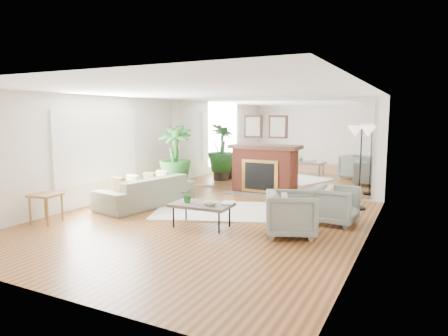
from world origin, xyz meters
The scene contains 18 objects.
ground centered at (0.00, 0.00, 0.00)m, with size 7.00×7.00×0.00m, color brown.
wall_left centered at (-2.99, 0.00, 1.25)m, with size 0.02×7.00×2.50m, color white.
wall_right centered at (2.99, 0.00, 1.25)m, with size 0.02×7.00×2.50m, color white.
wall_back centered at (0.00, 3.49, 1.25)m, with size 6.00×0.02×2.50m, color white.
mirror_panel centered at (0.00, 3.47, 1.25)m, with size 5.40×0.04×2.40m, color silver.
window_panel centered at (-2.96, 0.40, 1.35)m, with size 0.04×2.40×1.50m, color #B2E09E.
fireplace centered at (0.00, 3.26, 0.66)m, with size 1.85×0.83×2.05m.
area_rug centered at (-0.18, 0.92, 0.01)m, with size 2.50×1.79×0.03m, color silver.
coffee_table centered at (0.19, -0.27, 0.41)m, with size 1.13×0.69×0.44m.
sofa centered at (-1.81, 0.67, 0.34)m, with size 2.33×0.91×0.68m, color slate.
armchair_back centered at (2.34, 1.07, 0.36)m, with size 0.78×0.80×0.73m, color gray.
armchair_front centered at (1.82, -0.04, 0.38)m, with size 0.82×0.84×0.76m, color gray.
side_table centered at (-2.61, -1.36, 0.47)m, with size 0.57×0.57×0.57m.
potted_ficus centered at (-1.99, 2.13, 0.96)m, with size 1.09×1.09×1.80m.
floor_lamp centered at (2.55, 2.53, 1.56)m, with size 0.59×0.33×1.83m.
tabletop_plant centered at (-0.09, -0.30, 0.58)m, with size 0.24×0.21×0.27m, color #2A6726.
fruit_bowl centered at (0.39, -0.32, 0.48)m, with size 0.25×0.25×0.06m, color olive.
book centered at (0.51, -0.07, 0.46)m, with size 0.23×0.31×0.02m, color olive.
Camera 1 is at (3.79, -6.47, 2.05)m, focal length 32.00 mm.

